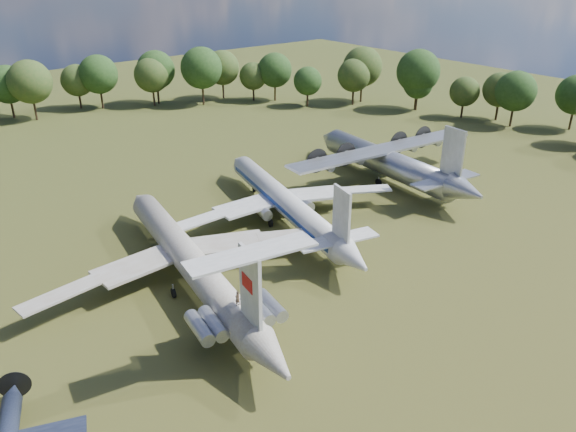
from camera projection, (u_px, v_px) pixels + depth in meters
ground at (210, 285)px, 66.46m from camera, size 300.00×300.00×0.00m
il62_airliner at (190, 265)px, 65.80m from camera, size 45.13×54.58×4.83m
tu104_jet at (285, 206)px, 81.56m from camera, size 44.50×53.11×4.64m
an12_transport at (387, 165)px, 95.89m from camera, size 41.11×45.06×5.49m
person_on_il62 at (237, 298)px, 53.77m from camera, size 0.64×0.47×1.59m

